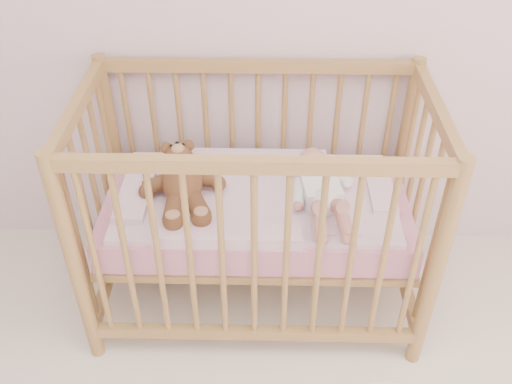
# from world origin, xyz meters

# --- Properties ---
(crib) EXTENTS (1.36, 0.76, 1.00)m
(crib) POSITION_xyz_m (-0.06, 1.60, 0.50)
(crib) COLOR #A37E45
(crib) RESTS_ON floor
(mattress) EXTENTS (1.22, 0.62, 0.13)m
(mattress) POSITION_xyz_m (-0.06, 1.60, 0.49)
(mattress) COLOR pink
(mattress) RESTS_ON crib
(blanket) EXTENTS (1.10, 0.58, 0.06)m
(blanket) POSITION_xyz_m (-0.06, 1.60, 0.56)
(blanket) COLOR #ECA3BF
(blanket) RESTS_ON mattress
(baby) EXTENTS (0.34, 0.58, 0.13)m
(baby) POSITION_xyz_m (0.19, 1.58, 0.64)
(baby) COLOR white
(baby) RESTS_ON blanket
(teddy_bear) EXTENTS (0.45, 0.57, 0.14)m
(teddy_bear) POSITION_xyz_m (-0.35, 1.58, 0.65)
(teddy_bear) COLOR brown
(teddy_bear) RESTS_ON blanket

